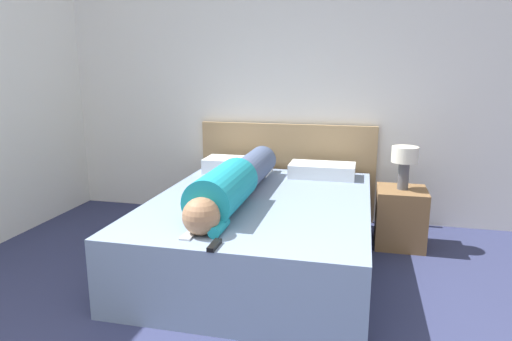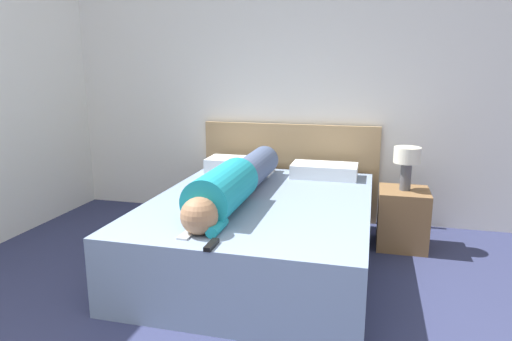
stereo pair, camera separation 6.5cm
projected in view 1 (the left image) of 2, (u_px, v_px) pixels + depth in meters
wall_back at (274, 83)px, 4.37m from camera, size 5.36×0.06×2.60m
bed at (261, 231)px, 3.43m from camera, size 1.58×2.06×0.50m
headboard at (286, 171)px, 4.45m from camera, size 1.70×0.04×0.92m
nightstand at (400, 217)px, 3.77m from camera, size 0.39×0.41×0.48m
table_lamp at (405, 159)px, 3.66m from camera, size 0.21×0.21×0.35m
person_lying at (235, 182)px, 3.29m from camera, size 0.31×1.75×0.31m
pillow_near_headboard at (238, 165)px, 4.21m from camera, size 0.60×0.31×0.13m
pillow_second at (322, 170)px, 4.04m from camera, size 0.57×0.31×0.12m
tv_remote at (214, 245)px, 2.46m from camera, size 0.04×0.15×0.02m
cell_phone at (188, 236)px, 2.61m from camera, size 0.06×0.13×0.01m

